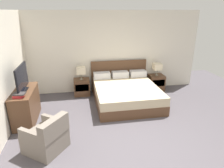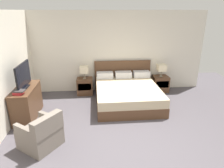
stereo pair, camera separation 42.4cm
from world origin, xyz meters
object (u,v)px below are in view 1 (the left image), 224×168
at_px(table_lamp_left, 81,70).
at_px(book_red_cover, 19,97).
at_px(nightstand_left, 82,87).
at_px(tv, 22,78).
at_px(nightstand_right, 156,82).
at_px(book_blue_cover, 19,95).
at_px(armchair_by_window, 47,138).
at_px(dresser, 26,105).
at_px(table_lamp_right, 157,67).
at_px(bed, 125,93).
at_px(book_small_top, 19,94).

bearing_deg(table_lamp_left, book_red_cover, -127.57).
relative_size(nightstand_left, tv, 0.55).
distance_m(nightstand_right, book_blue_cover, 4.45).
xyz_separation_m(nightstand_right, armchair_by_window, (-3.36, -2.73, 0.02)).
relative_size(dresser, armchair_by_window, 1.27).
distance_m(book_blue_cover, armchair_by_window, 1.23).
bearing_deg(table_lamp_right, armchair_by_window, -140.90).
bearing_deg(armchair_by_window, nightstand_left, 74.06).
distance_m(bed, book_red_cover, 2.98).
distance_m(bed, table_lamp_left, 1.60).
xyz_separation_m(table_lamp_right, book_red_cover, (-4.01, -1.86, -0.00)).
height_order(book_red_cover, armchair_by_window, book_red_cover).
distance_m(book_red_cover, book_blue_cover, 0.04).
height_order(bed, armchair_by_window, bed).
height_order(table_lamp_left, tv, tv).
xyz_separation_m(bed, dresser, (-2.71, -0.67, 0.13)).
relative_size(tv, book_blue_cover, 4.02).
bearing_deg(table_lamp_right, book_blue_cover, -155.11).
distance_m(nightstand_left, armchair_by_window, 2.84).
distance_m(table_lamp_right, book_red_cover, 4.42).
relative_size(bed, book_blue_cover, 8.98).
height_order(nightstand_left, table_lamp_left, table_lamp_left).
bearing_deg(book_small_top, tv, 91.42).
height_order(table_lamp_left, book_blue_cover, table_lamp_left).
height_order(table_lamp_left, book_red_cover, table_lamp_left).
bearing_deg(nightstand_left, armchair_by_window, -105.94).
bearing_deg(dresser, tv, 85.42).
bearing_deg(table_lamp_left, book_small_top, -127.21).
xyz_separation_m(bed, book_red_cover, (-2.72, -1.09, 0.55)).
bearing_deg(book_red_cover, table_lamp_left, 52.43).
xyz_separation_m(bed, table_lamp_left, (-1.29, 0.77, 0.55)).
distance_m(nightstand_left, tv, 2.17).
bearing_deg(dresser, nightstand_right, 19.66).
bearing_deg(armchair_by_window, bed, 43.52).
bearing_deg(nightstand_left, dresser, -134.88).
height_order(table_lamp_right, tv, tv).
bearing_deg(dresser, table_lamp_left, 45.15).
bearing_deg(table_lamp_left, tv, -135.45).
bearing_deg(nightstand_right, book_red_cover, -155.16).
distance_m(book_blue_cover, book_small_top, 0.04).
xyz_separation_m(nightstand_left, book_red_cover, (-1.43, -1.86, 0.57)).
bearing_deg(dresser, table_lamp_right, 19.67).
height_order(table_lamp_right, armchair_by_window, table_lamp_right).
bearing_deg(tv, book_red_cover, -90.92).
xyz_separation_m(nightstand_left, nightstand_right, (2.58, 0.00, 0.00)).
bearing_deg(dresser, bed, 13.80).
bearing_deg(book_blue_cover, book_small_top, 0.00).
bearing_deg(tv, table_lamp_right, 19.28).
bearing_deg(book_blue_cover, table_lamp_left, 52.54).
bearing_deg(book_red_cover, nightstand_right, 24.84).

